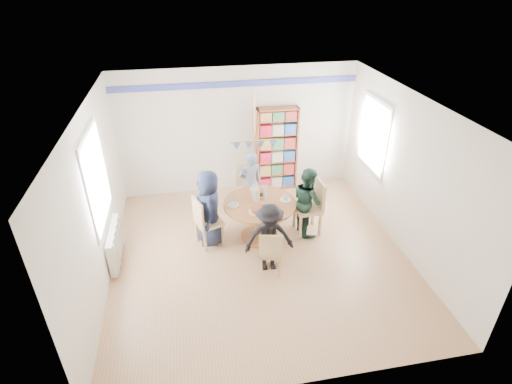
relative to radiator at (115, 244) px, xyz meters
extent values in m
plane|color=tan|center=(2.42, -0.30, -0.35)|extent=(5.00, 5.00, 0.00)
plane|color=white|center=(2.42, -0.30, 2.35)|extent=(5.00, 5.00, 0.00)
plane|color=white|center=(2.42, 2.20, 1.00)|extent=(5.00, 0.00, 5.00)
plane|color=white|center=(2.42, -2.80, 1.00)|extent=(5.00, 0.00, 5.00)
plane|color=white|center=(-0.08, -0.30, 1.00)|extent=(0.00, 5.00, 5.00)
plane|color=white|center=(4.92, -0.30, 1.00)|extent=(0.00, 5.00, 5.00)
cube|color=navy|center=(2.42, 2.18, 2.00)|extent=(5.00, 0.02, 0.12)
cube|color=white|center=(-0.07, 0.00, 1.25)|extent=(0.03, 1.32, 1.52)
cube|color=white|center=(-0.05, 0.00, 1.25)|extent=(0.01, 1.20, 1.40)
cube|color=white|center=(4.90, 1.00, 1.20)|extent=(0.03, 1.12, 1.42)
cube|color=white|center=(4.88, 1.00, 1.20)|extent=(0.01, 1.00, 1.30)
cylinder|color=gold|center=(2.42, 0.20, 1.98)|extent=(0.01, 0.01, 0.75)
cylinder|color=gold|center=(2.42, 0.20, 1.60)|extent=(0.80, 0.02, 0.02)
cone|color=#3D58AB|center=(2.12, 0.20, 1.52)|extent=(0.11, 0.11, 0.10)
cone|color=#3D58AB|center=(2.32, 0.20, 1.52)|extent=(0.11, 0.11, 0.10)
cone|color=#3D58AB|center=(2.52, 0.20, 1.52)|extent=(0.11, 0.11, 0.10)
cone|color=#3D58AB|center=(2.72, 0.20, 1.52)|extent=(0.11, 0.11, 0.10)
cube|color=silver|center=(0.00, 0.00, 0.00)|extent=(0.10, 1.00, 0.60)
cube|color=silver|center=(0.06, -0.40, 0.00)|extent=(0.02, 0.06, 0.56)
cube|color=silver|center=(0.06, -0.20, 0.00)|extent=(0.02, 0.06, 0.56)
cube|color=silver|center=(0.06, 0.00, 0.00)|extent=(0.02, 0.06, 0.56)
cube|color=silver|center=(0.06, 0.20, 0.00)|extent=(0.02, 0.06, 0.56)
cube|color=silver|center=(0.06, 0.40, 0.00)|extent=(0.02, 0.06, 0.56)
cylinder|color=brown|center=(2.51, 0.23, 0.37)|extent=(1.30, 1.30, 0.05)
cylinder|color=brown|center=(2.51, 0.23, 0.00)|extent=(0.16, 0.16, 0.70)
cylinder|color=brown|center=(2.51, 0.23, -0.33)|extent=(0.70, 0.70, 0.04)
cube|color=#DABB86|center=(1.59, 0.21, 0.11)|extent=(0.55, 0.55, 0.05)
cube|color=#DABB86|center=(1.41, 0.15, 0.36)|extent=(0.18, 0.42, 0.51)
cube|color=#DABB86|center=(1.82, 0.10, -0.13)|extent=(0.05, 0.05, 0.44)
cube|color=#DABB86|center=(1.70, 0.43, -0.13)|extent=(0.05, 0.05, 0.44)
cube|color=#DABB86|center=(1.49, -0.01, -0.13)|extent=(0.05, 0.05, 0.44)
cube|color=#DABB86|center=(1.37, 0.32, -0.13)|extent=(0.05, 0.05, 0.44)
cube|color=#DABB86|center=(3.42, 0.26, 0.15)|extent=(0.48, 0.48, 0.06)
cube|color=#DABB86|center=(3.63, 0.27, 0.43)|extent=(0.06, 0.47, 0.55)
cube|color=#DABB86|center=(3.23, 0.44, -0.11)|extent=(0.05, 0.05, 0.48)
cube|color=#DABB86|center=(3.24, 0.07, -0.11)|extent=(0.05, 0.05, 0.48)
cube|color=#DABB86|center=(3.60, 0.46, -0.11)|extent=(0.05, 0.05, 0.48)
cube|color=#DABB86|center=(3.61, 0.08, -0.11)|extent=(0.05, 0.05, 0.48)
cube|color=#DABB86|center=(2.49, 1.19, 0.12)|extent=(0.54, 0.54, 0.05)
cube|color=#DABB86|center=(2.43, 1.38, 0.38)|extent=(0.43, 0.16, 0.52)
cube|color=#DABB86|center=(2.37, 0.97, -0.13)|extent=(0.05, 0.05, 0.45)
cube|color=#DABB86|center=(2.71, 1.07, -0.13)|extent=(0.05, 0.05, 0.45)
cube|color=#DABB86|center=(2.27, 1.32, -0.13)|extent=(0.05, 0.05, 0.45)
cube|color=#DABB86|center=(2.61, 1.41, -0.13)|extent=(0.05, 0.05, 0.45)
cube|color=#DABB86|center=(2.50, -0.73, 0.05)|extent=(0.44, 0.44, 0.04)
cube|color=#DABB86|center=(2.47, -0.89, 0.27)|extent=(0.37, 0.11, 0.44)
cube|color=#DABB86|center=(2.68, -0.61, -0.16)|extent=(0.04, 0.04, 0.38)
cube|color=#DABB86|center=(2.39, -0.55, -0.16)|extent=(0.04, 0.04, 0.38)
cube|color=#DABB86|center=(2.62, -0.91, -0.16)|extent=(0.04, 0.04, 0.38)
cube|color=#DABB86|center=(2.32, -0.84, -0.16)|extent=(0.04, 0.04, 0.38)
imported|color=#181F36|center=(1.61, 0.28, 0.36)|extent=(0.46, 0.70, 1.42)
imported|color=#1A3428|center=(3.41, 0.28, 0.31)|extent=(0.59, 0.70, 1.31)
imported|color=gray|center=(2.50, 1.15, 0.30)|extent=(0.53, 0.40, 1.31)
imported|color=black|center=(2.50, -0.64, 0.26)|extent=(0.80, 0.47, 1.23)
cube|color=brown|center=(2.81, 2.04, 0.58)|extent=(0.04, 0.27, 1.86)
cube|color=brown|center=(3.66, 2.04, 0.58)|extent=(0.04, 0.27, 1.86)
cube|color=brown|center=(3.23, 2.04, 1.49)|extent=(0.89, 0.27, 0.04)
cube|color=brown|center=(3.23, 2.04, -0.32)|extent=(0.89, 0.27, 0.05)
cube|color=brown|center=(3.23, 2.16, 0.58)|extent=(0.89, 0.02, 1.86)
cube|color=brown|center=(3.23, 2.04, 0.00)|extent=(0.83, 0.25, 0.02)
cube|color=brown|center=(3.23, 2.04, 0.31)|extent=(0.83, 0.25, 0.02)
cube|color=brown|center=(3.23, 2.04, 0.62)|extent=(0.83, 0.25, 0.02)
cube|color=brown|center=(3.23, 2.04, 0.93)|extent=(0.83, 0.25, 0.02)
cube|color=brown|center=(3.23, 2.04, 1.24)|extent=(0.83, 0.25, 0.02)
cube|color=#B51B35|center=(2.96, 2.02, -0.18)|extent=(0.24, 0.19, 0.23)
cube|color=beige|center=(3.23, 2.02, -0.18)|extent=(0.24, 0.19, 0.23)
cube|color=#275392|center=(3.50, 2.02, -0.18)|extent=(0.24, 0.19, 0.23)
cube|color=#AF8246|center=(2.96, 2.02, 0.13)|extent=(0.24, 0.19, 0.23)
cube|color=#3C6C44|center=(3.23, 2.02, 0.13)|extent=(0.24, 0.19, 0.23)
cube|color=maroon|center=(3.50, 2.02, 0.13)|extent=(0.24, 0.19, 0.23)
cube|color=#B51B35|center=(2.96, 2.02, 0.44)|extent=(0.24, 0.19, 0.23)
cube|color=beige|center=(3.23, 2.02, 0.44)|extent=(0.24, 0.19, 0.23)
cube|color=#275392|center=(3.50, 2.02, 0.44)|extent=(0.24, 0.19, 0.23)
cube|color=#AF8246|center=(2.96, 2.02, 0.75)|extent=(0.24, 0.19, 0.23)
cube|color=#3C6C44|center=(3.23, 2.02, 0.75)|extent=(0.24, 0.19, 0.23)
cube|color=maroon|center=(3.50, 2.02, 0.75)|extent=(0.24, 0.19, 0.23)
cube|color=#B51B35|center=(2.96, 2.02, 1.06)|extent=(0.24, 0.19, 0.23)
cube|color=beige|center=(3.23, 2.02, 1.06)|extent=(0.24, 0.19, 0.23)
cube|color=#275392|center=(3.50, 2.02, 1.06)|extent=(0.24, 0.19, 0.23)
cube|color=#AF8246|center=(2.96, 2.02, 1.35)|extent=(0.24, 0.19, 0.19)
cube|color=#3C6C44|center=(3.23, 2.02, 1.35)|extent=(0.24, 0.19, 0.19)
cube|color=maroon|center=(3.50, 2.02, 1.35)|extent=(0.24, 0.19, 0.19)
cylinder|color=white|center=(2.46, 0.31, 0.52)|extent=(0.12, 0.12, 0.24)
sphere|color=white|center=(2.46, 0.31, 0.64)|extent=(0.09, 0.09, 0.09)
cylinder|color=silver|center=(2.63, 0.35, 0.54)|extent=(0.07, 0.07, 0.28)
cylinder|color=#3D58AB|center=(2.63, 0.35, 0.69)|extent=(0.03, 0.03, 0.03)
cylinder|color=white|center=(2.56, 0.51, 0.41)|extent=(0.30, 0.30, 0.01)
cylinder|color=brown|center=(2.56, 0.51, 0.46)|extent=(0.24, 0.24, 0.09)
cylinder|color=white|center=(2.41, -0.06, 0.41)|extent=(0.30, 0.30, 0.01)
cylinder|color=brown|center=(2.41, -0.06, 0.46)|extent=(0.24, 0.24, 0.09)
cylinder|color=white|center=(2.04, 0.23, 0.40)|extent=(0.20, 0.20, 0.01)
imported|color=white|center=(2.04, 0.23, 0.45)|extent=(0.12, 0.12, 0.10)
cylinder|color=white|center=(2.98, 0.23, 0.40)|extent=(0.20, 0.20, 0.01)
imported|color=white|center=(2.98, 0.23, 0.45)|extent=(0.10, 0.10, 0.09)
cylinder|color=white|center=(2.51, 0.71, 0.40)|extent=(0.20, 0.20, 0.01)
imported|color=white|center=(2.51, 0.71, 0.45)|extent=(0.12, 0.12, 0.10)
cylinder|color=white|center=(2.51, -0.24, 0.40)|extent=(0.20, 0.20, 0.01)
imported|color=white|center=(2.51, -0.24, 0.45)|extent=(0.10, 0.10, 0.09)
camera|label=1|loc=(1.35, -5.69, 4.10)|focal=28.00mm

